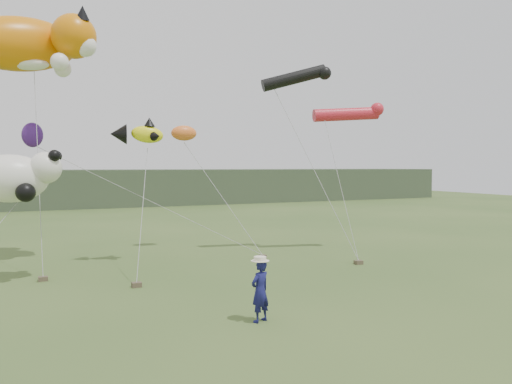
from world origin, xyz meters
The scene contains 9 objects.
ground centered at (0.00, 0.00, 0.00)m, with size 120.00×120.00×0.00m, color #385123.
headland centered at (-3.11, 44.69, 1.92)m, with size 90.00×13.00×4.00m.
festival_attendant centered at (-0.75, -1.77, 0.89)m, with size 0.65×0.42×1.77m, color #151650.
sandbag_anchors centered at (-1.71, 4.99, 0.09)m, with size 16.56×3.44×0.18m.
cat_kite centered at (-6.35, 10.41, 9.91)m, with size 7.05×4.11×3.13m.
fish_kite centered at (-2.18, 8.21, 5.86)m, with size 2.42×1.60×1.22m.
tube_kites centered at (7.43, 7.61, 8.00)m, with size 6.20×2.52×2.98m.
panda_kite centered at (-7.04, 6.46, 3.99)m, with size 3.19×2.07×1.98m.
misc_kites centered at (-2.22, 11.15, 6.02)m, with size 8.50×1.19×1.29m.
Camera 1 is at (-6.64, -14.36, 4.40)m, focal length 35.00 mm.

